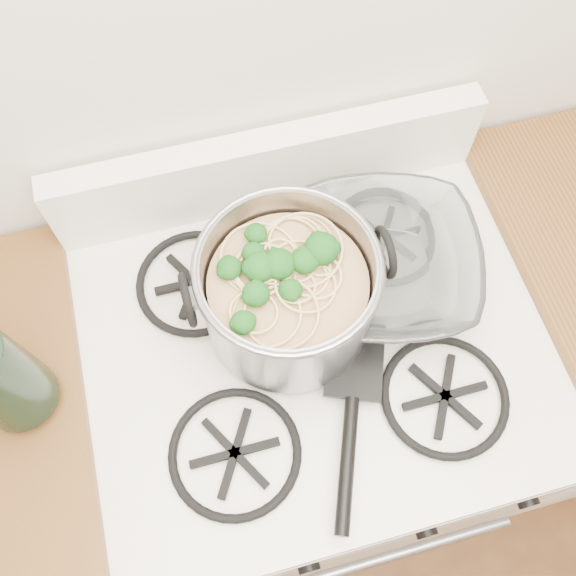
# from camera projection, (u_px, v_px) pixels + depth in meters

# --- Properties ---
(gas_range) EXTENTS (0.76, 0.66, 0.92)m
(gas_range) POSITION_uv_depth(u_px,v_px,m) (308.00, 414.00, 1.48)
(gas_range) COLOR white
(gas_range) RESTS_ON ground
(counter_left) EXTENTS (0.25, 0.65, 0.92)m
(counter_left) POSITION_uv_depth(u_px,v_px,m) (86.00, 469.00, 1.40)
(counter_left) COLOR silver
(counter_left) RESTS_ON ground
(stock_pot) EXTENTS (0.31, 0.28, 0.19)m
(stock_pot) POSITION_uv_depth(u_px,v_px,m) (288.00, 294.00, 0.98)
(stock_pot) COLOR gray
(stock_pot) RESTS_ON gas_range
(spatula) EXTENTS (0.38, 0.40, 0.02)m
(spatula) POSITION_uv_depth(u_px,v_px,m) (355.00, 365.00, 1.01)
(spatula) COLOR black
(spatula) RESTS_ON gas_range
(glass_bowl) EXTENTS (0.15, 0.15, 0.03)m
(glass_bowl) POSITION_uv_depth(u_px,v_px,m) (382.00, 269.00, 1.08)
(glass_bowl) COLOR white
(glass_bowl) RESTS_ON gas_range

